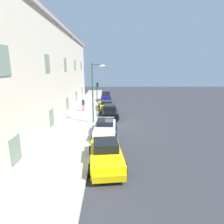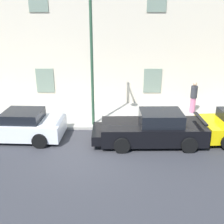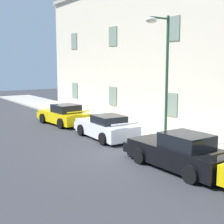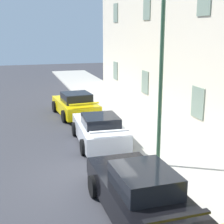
{
  "view_description": "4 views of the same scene",
  "coord_description": "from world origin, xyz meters",
  "px_view_note": "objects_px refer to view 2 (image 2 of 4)",
  "views": [
    {
      "loc": [
        -19.5,
        0.9,
        6.0
      ],
      "look_at": [
        0.82,
        0.48,
        1.1
      ],
      "focal_mm": 29.54,
      "sensor_mm": 36.0,
      "label": 1
    },
    {
      "loc": [
        0.93,
        -10.04,
        5.42
      ],
      "look_at": [
        0.86,
        0.48,
        1.56
      ],
      "focal_mm": 42.36,
      "sensor_mm": 36.0,
      "label": 2
    },
    {
      "loc": [
        11.57,
        -8.48,
        4.16
      ],
      "look_at": [
        -2.57,
        0.96,
        1.63
      ],
      "focal_mm": 51.7,
      "sensor_mm": 36.0,
      "label": 3
    },
    {
      "loc": [
        10.34,
        -2.33,
        4.98
      ],
      "look_at": [
        -2.49,
        1.48,
        1.66
      ],
      "focal_mm": 53.14,
      "sensor_mm": 36.0,
      "label": 4
    }
  ],
  "objects_px": {
    "street_lamp": "(91,39)",
    "pedestrian_admiring": "(193,97)",
    "sportscar_white_middle": "(149,130)",
    "sportscar_yellow_flank": "(14,126)"
  },
  "relations": [
    {
      "from": "sportscar_yellow_flank",
      "to": "street_lamp",
      "type": "relative_size",
      "value": 0.74
    },
    {
      "from": "sportscar_white_middle",
      "to": "pedestrian_admiring",
      "type": "height_order",
      "value": "pedestrian_admiring"
    },
    {
      "from": "sportscar_white_middle",
      "to": "pedestrian_admiring",
      "type": "xyz_separation_m",
      "value": [
        2.96,
        3.62,
        0.42
      ]
    },
    {
      "from": "sportscar_yellow_flank",
      "to": "pedestrian_admiring",
      "type": "xyz_separation_m",
      "value": [
        9.15,
        3.15,
        0.46
      ]
    },
    {
      "from": "street_lamp",
      "to": "pedestrian_admiring",
      "type": "relative_size",
      "value": 3.53
    },
    {
      "from": "sportscar_white_middle",
      "to": "street_lamp",
      "type": "bearing_deg",
      "value": 151.54
    },
    {
      "from": "street_lamp",
      "to": "sportscar_white_middle",
      "type": "bearing_deg",
      "value": -28.46
    },
    {
      "from": "pedestrian_admiring",
      "to": "sportscar_white_middle",
      "type": "bearing_deg",
      "value": -129.23
    },
    {
      "from": "pedestrian_admiring",
      "to": "street_lamp",
      "type": "bearing_deg",
      "value": -158.47
    },
    {
      "from": "street_lamp",
      "to": "pedestrian_admiring",
      "type": "distance_m",
      "value": 6.89
    }
  ]
}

